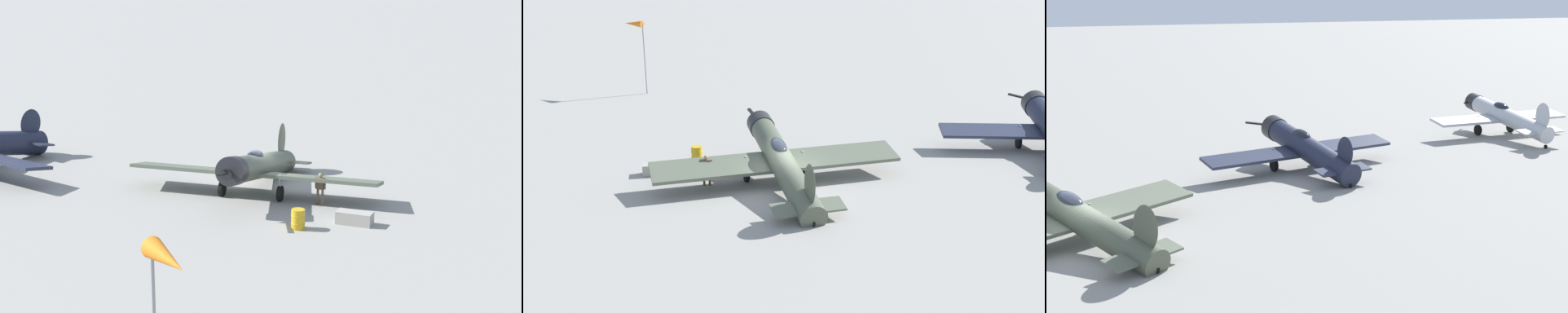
% 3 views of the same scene
% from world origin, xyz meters
% --- Properties ---
extents(ground_plane, '(400.00, 400.00, 0.00)m').
position_xyz_m(ground_plane, '(0.00, 0.00, 0.00)').
color(ground_plane, gray).
extents(airplane_foreground, '(10.50, 12.35, 3.22)m').
position_xyz_m(airplane_foreground, '(-0.46, -0.27, 1.35)').
color(airplane_foreground, '#4C5442').
rests_on(airplane_foreground, ground_plane).
extents(ground_crew_mechanic, '(0.28, 0.64, 1.65)m').
position_xyz_m(ground_crew_mechanic, '(0.31, -4.04, 1.00)').
color(ground_crew_mechanic, brown).
rests_on(ground_crew_mechanic, ground_plane).
extents(equipment_crate, '(1.38, 1.84, 0.60)m').
position_xyz_m(equipment_crate, '(-0.68, -7.19, 0.30)').
color(equipment_crate, '#9E998E').
rests_on(equipment_crate, ground_plane).
extents(fuel_drum, '(0.66, 0.66, 0.93)m').
position_xyz_m(fuel_drum, '(-3.08, -5.88, 0.46)').
color(fuel_drum, gold).
rests_on(fuel_drum, ground_plane).
extents(windsock_mast, '(0.93, 1.86, 5.96)m').
position_xyz_m(windsock_mast, '(-18.61, -16.98, 5.42)').
color(windsock_mast, gray).
rests_on(windsock_mast, ground_plane).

